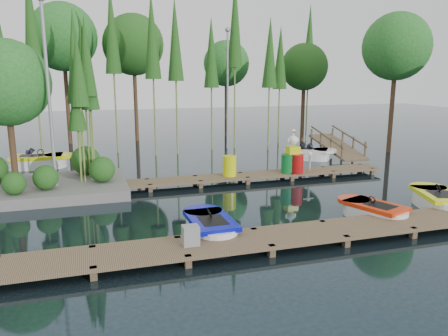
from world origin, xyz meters
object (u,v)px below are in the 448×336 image
object	(u,v)px
boat_yellow_far	(39,161)
drum_cluster	(293,160)
boat_blue	(210,227)
island	(29,110)
yellow_barrel	(229,166)
boat_red	(373,212)
utility_cabinet	(191,235)

from	to	relation	value
boat_yellow_far	drum_cluster	bearing A→B (deg)	-6.31
boat_yellow_far	boat_blue	bearing A→B (deg)	-42.30
island	yellow_barrel	world-z (taller)	island
island	boat_yellow_far	world-z (taller)	island
boat_yellow_far	yellow_barrel	distance (m)	9.83
boat_red	yellow_barrel	distance (m)	6.57
boat_red	utility_cabinet	bearing A→B (deg)	170.18
boat_blue	boat_yellow_far	size ratio (longest dim) A/B	0.84
drum_cluster	yellow_barrel	bearing A→B (deg)	177.02
boat_red	yellow_barrel	size ratio (longest dim) A/B	3.04
yellow_barrel	drum_cluster	bearing A→B (deg)	-2.98
boat_yellow_far	island	bearing A→B (deg)	-64.12
drum_cluster	utility_cabinet	bearing A→B (deg)	-132.11
island	boat_red	distance (m)	12.82
boat_yellow_far	utility_cabinet	size ratio (longest dim) A/B	6.13
island	drum_cluster	size ratio (longest dim) A/B	3.56
utility_cabinet	drum_cluster	world-z (taller)	drum_cluster
yellow_barrel	island	bearing A→B (deg)	174.11
boat_yellow_far	yellow_barrel	xyz separation A→B (m)	(8.01, -5.68, 0.41)
boat_red	yellow_barrel	xyz separation A→B (m)	(-2.88, 5.88, 0.50)
boat_red	drum_cluster	bearing A→B (deg)	69.82
boat_blue	boat_red	distance (m)	5.34
boat_yellow_far	utility_cabinet	distance (m)	13.53
yellow_barrel	drum_cluster	distance (m)	2.90
boat_red	boat_yellow_far	size ratio (longest dim) A/B	0.85
utility_cabinet	drum_cluster	distance (m)	9.24
island	boat_yellow_far	distance (m)	5.68
utility_cabinet	yellow_barrel	size ratio (longest dim) A/B	0.58
boat_blue	boat_yellow_far	world-z (taller)	boat_yellow_far
boat_red	drum_cluster	xyz separation A→B (m)	(0.01, 5.73, 0.62)
boat_blue	boat_yellow_far	bearing A→B (deg)	114.85
utility_cabinet	yellow_barrel	world-z (taller)	yellow_barrel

